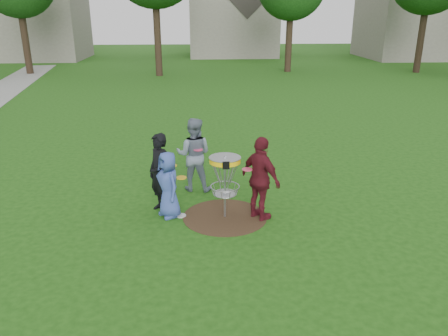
{
  "coord_description": "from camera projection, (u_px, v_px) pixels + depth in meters",
  "views": [
    {
      "loc": [
        -0.55,
        -8.39,
        4.16
      ],
      "look_at": [
        0.0,
        0.3,
        1.0
      ],
      "focal_mm": 35.0,
      "sensor_mm": 36.0,
      "label": 1
    }
  ],
  "objects": [
    {
      "name": "player_black",
      "position": [
        160.0,
        173.0,
        9.31
      ],
      "size": [
        0.71,
        0.76,
        1.75
      ],
      "primitive_type": "imported",
      "rotation": [
        0.0,
        0.0,
        -0.96
      ],
      "color": "black",
      "rests_on": "ground"
    },
    {
      "name": "player_blue",
      "position": [
        168.0,
        185.0,
        9.13
      ],
      "size": [
        0.75,
        0.84,
        1.43
      ],
      "primitive_type": "imported",
      "rotation": [
        0.0,
        0.0,
        -1.04
      ],
      "color": "#384D9A",
      "rests_on": "ground"
    },
    {
      "name": "player_grey",
      "position": [
        194.0,
        155.0,
        10.46
      ],
      "size": [
        0.98,
        0.82,
        1.79
      ],
      "primitive_type": "imported",
      "rotation": [
        0.0,
        0.0,
        2.96
      ],
      "color": "slate",
      "rests_on": "ground"
    },
    {
      "name": "disc_on_grass",
      "position": [
        181.0,
        216.0,
        9.35
      ],
      "size": [
        0.22,
        0.22,
        0.02
      ],
      "primitive_type": "cylinder",
      "color": "silver",
      "rests_on": "ground"
    },
    {
      "name": "dirt_patch",
      "position": [
        225.0,
        217.0,
        9.32
      ],
      "size": [
        1.8,
        1.8,
        0.01
      ],
      "primitive_type": "cylinder",
      "color": "#47331E",
      "rests_on": "ground"
    },
    {
      "name": "player_maroon",
      "position": [
        261.0,
        179.0,
        8.96
      ],
      "size": [
        0.96,
        1.1,
        1.78
      ],
      "primitive_type": "imported",
      "rotation": [
        0.0,
        0.0,
        2.19
      ],
      "color": "#59141E",
      "rests_on": "ground"
    },
    {
      "name": "house_row",
      "position": [
        254.0,
        10.0,
        39.21
      ],
      "size": [
        44.5,
        10.65,
        11.62
      ],
      "color": "gray",
      "rests_on": "ground"
    },
    {
      "name": "disc_golf_basket",
      "position": [
        225.0,
        172.0,
        8.97
      ],
      "size": [
        0.66,
        0.67,
        1.38
      ],
      "color": "#9EA0A5",
      "rests_on": "ground"
    },
    {
      "name": "ground",
      "position": [
        225.0,
        217.0,
        9.32
      ],
      "size": [
        100.0,
        100.0,
        0.0
      ],
      "primitive_type": "plane",
      "color": "#19470F",
      "rests_on": "ground"
    },
    {
      "name": "held_discs",
      "position": [
        199.0,
        165.0,
        9.33
      ],
      "size": [
        1.78,
        1.61,
        0.24
      ],
      "color": "gold",
      "rests_on": "ground"
    }
  ]
}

